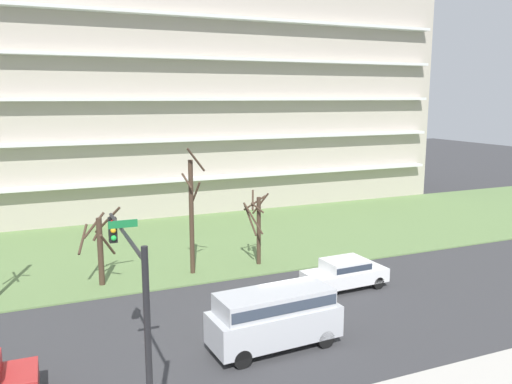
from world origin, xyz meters
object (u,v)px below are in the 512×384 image
Objects in this scene: tree_right at (257,225)px; van_silver_center_right at (275,314)px; tree_center at (192,214)px; sedan_white_center_left at (345,272)px; traffic_signal_mast at (132,288)px; tree_left at (100,246)px.

van_silver_center_right is (-3.53, -9.84, -1.06)m from tree_right.
tree_right is (3.96, 0.07, -1.03)m from tree_center.
tree_center reaches higher than sedan_white_center_left.
tree_center is 1.18× the size of traffic_signal_mast.
traffic_signal_mast is (-5.88, -2.49, 2.81)m from van_silver_center_right.
van_silver_center_right is 6.98m from traffic_signal_mast.
tree_left is at bearing 87.73° from traffic_signal_mast.
sedan_white_center_left is at bearing 30.14° from traffic_signal_mast.
tree_right is at bearing 52.64° from traffic_signal_mast.
traffic_signal_mast is (-9.41, -12.32, 1.75)m from tree_right.
traffic_signal_mast reaches higher than tree_right.
tree_left is 0.58× the size of tree_center.
van_silver_center_right is at bearing 22.92° from traffic_signal_mast.
tree_right is at bearing 1.08° from tree_center.
van_silver_center_right is at bearing -109.74° from tree_right.
tree_left is 5.13m from tree_center.
tree_center is at bearing -41.01° from sedan_white_center_left.
van_silver_center_right is (-6.15, -4.50, 0.52)m from sedan_white_center_left.
tree_right is (8.92, -0.10, 0.30)m from tree_left.
tree_left is 0.93× the size of sedan_white_center_left.
van_silver_center_right reaches higher than sedan_white_center_left.
tree_center is 1.35× the size of van_silver_center_right.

